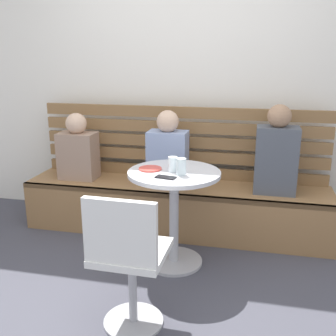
# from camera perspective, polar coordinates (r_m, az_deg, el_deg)

# --- Properties ---
(ground) EXTENTS (8.00, 8.00, 0.00)m
(ground) POSITION_cam_1_polar(r_m,az_deg,el_deg) (2.66, -4.54, -19.68)
(ground) COLOR #42424C
(back_wall) EXTENTS (5.20, 0.10, 2.90)m
(back_wall) POSITION_cam_1_polar(r_m,az_deg,el_deg) (3.76, 2.54, 14.51)
(back_wall) COLOR white
(back_wall) RESTS_ON ground
(booth_bench) EXTENTS (2.70, 0.52, 0.44)m
(booth_bench) POSITION_cam_1_polar(r_m,az_deg,el_deg) (3.58, 1.04, -5.76)
(booth_bench) COLOR olive
(booth_bench) RESTS_ON ground
(booth_backrest) EXTENTS (2.65, 0.04, 0.66)m
(booth_backrest) POSITION_cam_1_polar(r_m,az_deg,el_deg) (3.64, 1.85, 3.78)
(booth_backrest) COLOR olive
(booth_backrest) RESTS_ON booth_bench
(cafe_table) EXTENTS (0.68, 0.68, 0.74)m
(cafe_table) POSITION_cam_1_polar(r_m,az_deg,el_deg) (2.92, 0.88, -4.64)
(cafe_table) COLOR #ADADB2
(cafe_table) RESTS_ON ground
(white_chair) EXTENTS (0.41, 0.41, 0.85)m
(white_chair) POSITION_cam_1_polar(r_m,az_deg,el_deg) (2.25, -5.84, -12.89)
(white_chair) COLOR #ADADB2
(white_chair) RESTS_ON ground
(person_adult) EXTENTS (0.34, 0.22, 0.74)m
(person_adult) POSITION_cam_1_polar(r_m,az_deg,el_deg) (3.34, 15.45, 1.96)
(person_adult) COLOR #4C515B
(person_adult) RESTS_ON booth_bench
(person_child_left) EXTENTS (0.34, 0.22, 0.66)m
(person_child_left) POSITION_cam_1_polar(r_m,az_deg,el_deg) (3.42, -0.04, 2.23)
(person_child_left) COLOR #8C9EC6
(person_child_left) RESTS_ON booth_bench
(person_child_middle) EXTENTS (0.34, 0.22, 0.61)m
(person_child_middle) POSITION_cam_1_polar(r_m,az_deg,el_deg) (3.72, -12.94, 2.54)
(person_child_middle) COLOR #9E7F6B
(person_child_middle) RESTS_ON booth_bench
(cup_glass_tall) EXTENTS (0.07, 0.07, 0.12)m
(cup_glass_tall) POSITION_cam_1_polar(r_m,az_deg,el_deg) (2.75, 1.93, 0.19)
(cup_glass_tall) COLOR silver
(cup_glass_tall) RESTS_ON cafe_table
(cup_water_clear) EXTENTS (0.07, 0.07, 0.11)m
(cup_water_clear) POSITION_cam_1_polar(r_m,az_deg,el_deg) (2.83, 0.70, 0.57)
(cup_water_clear) COLOR white
(cup_water_clear) RESTS_ON cafe_table
(plate_small) EXTENTS (0.17, 0.17, 0.01)m
(plate_small) POSITION_cam_1_polar(r_m,az_deg,el_deg) (2.90, -2.59, -0.10)
(plate_small) COLOR #DB4C42
(plate_small) RESTS_ON cafe_table
(phone_on_table) EXTENTS (0.15, 0.09, 0.01)m
(phone_on_table) POSITION_cam_1_polar(r_m,az_deg,el_deg) (2.70, -0.32, -1.36)
(phone_on_table) COLOR black
(phone_on_table) RESTS_ON cafe_table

